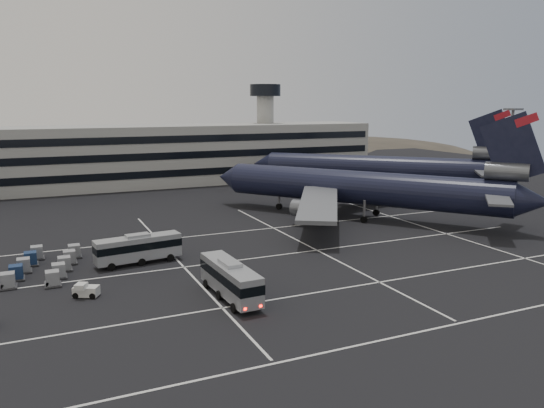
{
  "coord_description": "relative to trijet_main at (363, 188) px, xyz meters",
  "views": [
    {
      "loc": [
        -21.19,
        -55.33,
        19.11
      ],
      "look_at": [
        9.25,
        12.4,
        5.0
      ],
      "focal_mm": 35.0,
      "sensor_mm": 36.0,
      "label": 1
    }
  ],
  "objects": [
    {
      "name": "ground",
      "position": [
        -28.65,
        -18.45,
        -5.25
      ],
      "size": [
        260.0,
        260.0,
        0.0
      ],
      "primitive_type": "plane",
      "color": "black",
      "rests_on": "ground"
    },
    {
      "name": "lane_markings",
      "position": [
        -27.7,
        -17.73,
        -5.24
      ],
      "size": [
        90.0,
        55.62,
        0.01
      ],
      "color": "silver",
      "rests_on": "ground"
    },
    {
      "name": "terminal",
      "position": [
        -31.6,
        52.69,
        1.68
      ],
      "size": [
        125.0,
        26.0,
        24.0
      ],
      "color": "gray",
      "rests_on": "ground"
    },
    {
      "name": "hills",
      "position": [
        -10.66,
        151.55,
        -17.32
      ],
      "size": [
        352.0,
        180.0,
        44.0
      ],
      "color": "#38332B",
      "rests_on": "ground"
    },
    {
      "name": "lightpole_right",
      "position": [
        29.35,
        -3.45,
        6.57
      ],
      "size": [
        2.4,
        2.4,
        18.28
      ],
      "color": "slate",
      "rests_on": "ground"
    },
    {
      "name": "trijet_main",
      "position": [
        0.0,
        0.0,
        0.0
      ],
      "size": [
        40.05,
        49.07,
        18.08
      ],
      "rotation": [
        0.0,
        0.0,
        0.65
      ],
      "color": "black",
      "rests_on": "ground"
    },
    {
      "name": "trijet_far",
      "position": [
        18.28,
        20.7,
        0.18
      ],
      "size": [
        45.06,
        44.22,
        18.08
      ],
      "rotation": [
        0.0,
        0.0,
        0.8
      ],
      "color": "black",
      "rests_on": "ground"
    },
    {
      "name": "bus_near",
      "position": [
        -33.0,
        -26.2,
        -3.17
      ],
      "size": [
        3.13,
        10.89,
        3.8
      ],
      "rotation": [
        0.0,
        0.0,
        0.05
      ],
      "color": "#9DA0A5",
      "rests_on": "ground"
    },
    {
      "name": "bus_far",
      "position": [
        -39.23,
        -10.67,
        -3.25
      ],
      "size": [
        10.56,
        3.7,
        3.65
      ],
      "rotation": [
        0.0,
        0.0,
        1.7
      ],
      "color": "#9DA0A5",
      "rests_on": "ground"
    },
    {
      "name": "tug_b",
      "position": [
        -46.04,
        -20.03,
        -4.57
      ],
      "size": [
        2.75,
        2.38,
        1.52
      ],
      "rotation": [
        0.0,
        0.0,
        1.08
      ],
      "color": "silver",
      "rests_on": "ground"
    },
    {
      "name": "uld_cluster",
      "position": [
        -49.78,
        -9.4,
        -4.44
      ],
      "size": [
        9.38,
        13.89,
        1.65
      ],
      "rotation": [
        0.0,
        0.0,
        -0.27
      ],
      "color": "#2D2D30",
      "rests_on": "ground"
    }
  ]
}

